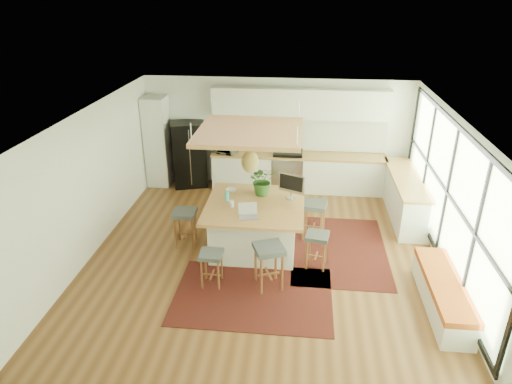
# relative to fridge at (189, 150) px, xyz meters

# --- Properties ---
(floor) EXTENTS (7.00, 7.00, 0.00)m
(floor) POSITION_rel_fridge_xyz_m (2.17, -3.20, -0.93)
(floor) COLOR brown
(floor) RESTS_ON ground
(ceiling) EXTENTS (7.00, 7.00, 0.00)m
(ceiling) POSITION_rel_fridge_xyz_m (2.17, -3.20, 1.78)
(ceiling) COLOR white
(ceiling) RESTS_ON ground
(wall_back) EXTENTS (6.50, 0.00, 6.50)m
(wall_back) POSITION_rel_fridge_xyz_m (2.17, 0.30, 0.42)
(wall_back) COLOR white
(wall_back) RESTS_ON ground
(wall_front) EXTENTS (6.50, 0.00, 6.50)m
(wall_front) POSITION_rel_fridge_xyz_m (2.17, -6.70, 0.42)
(wall_front) COLOR white
(wall_front) RESTS_ON ground
(wall_left) EXTENTS (0.00, 7.00, 7.00)m
(wall_left) POSITION_rel_fridge_xyz_m (-1.08, -3.20, 0.42)
(wall_left) COLOR white
(wall_left) RESTS_ON ground
(wall_right) EXTENTS (0.00, 7.00, 7.00)m
(wall_right) POSITION_rel_fridge_xyz_m (5.42, -3.20, 0.42)
(wall_right) COLOR white
(wall_right) RESTS_ON ground
(window_wall) EXTENTS (0.10, 6.20, 2.60)m
(window_wall) POSITION_rel_fridge_xyz_m (5.39, -3.20, 0.47)
(window_wall) COLOR black
(window_wall) RESTS_ON wall_right
(pantry) EXTENTS (0.55, 0.60, 2.25)m
(pantry) POSITION_rel_fridge_xyz_m (-0.78, -0.02, 0.20)
(pantry) COLOR white
(pantry) RESTS_ON floor
(back_counter_base) EXTENTS (4.20, 0.60, 0.88)m
(back_counter_base) POSITION_rel_fridge_xyz_m (2.72, -0.02, -0.49)
(back_counter_base) COLOR white
(back_counter_base) RESTS_ON floor
(back_counter_top) EXTENTS (4.24, 0.64, 0.05)m
(back_counter_top) POSITION_rel_fridge_xyz_m (2.72, -0.02, -0.03)
(back_counter_top) COLOR #AF7A3E
(back_counter_top) RESTS_ON back_counter_base
(backsplash) EXTENTS (4.20, 0.02, 0.80)m
(backsplash) POSITION_rel_fridge_xyz_m (2.72, 0.28, 0.43)
(backsplash) COLOR white
(backsplash) RESTS_ON wall_back
(upper_cabinets) EXTENTS (4.20, 0.34, 0.70)m
(upper_cabinets) POSITION_rel_fridge_xyz_m (2.72, 0.12, 1.22)
(upper_cabinets) COLOR white
(upper_cabinets) RESTS_ON wall_back
(range) EXTENTS (0.76, 0.62, 1.00)m
(range) POSITION_rel_fridge_xyz_m (2.47, -0.02, -0.43)
(range) COLOR #A5A5AA
(range) RESTS_ON floor
(right_counter_base) EXTENTS (0.60, 2.50, 0.88)m
(right_counter_base) POSITION_rel_fridge_xyz_m (5.10, -1.20, -0.49)
(right_counter_base) COLOR white
(right_counter_base) RESTS_ON floor
(right_counter_top) EXTENTS (0.64, 2.54, 0.05)m
(right_counter_top) POSITION_rel_fridge_xyz_m (5.10, -1.20, -0.03)
(right_counter_top) COLOR #AF7A3E
(right_counter_top) RESTS_ON right_counter_base
(window_bench) EXTENTS (0.52, 2.00, 0.50)m
(window_bench) POSITION_rel_fridge_xyz_m (5.12, -4.40, -0.68)
(window_bench) COLOR white
(window_bench) RESTS_ON floor
(ceiling_panel) EXTENTS (1.86, 1.86, 0.80)m
(ceiling_panel) POSITION_rel_fridge_xyz_m (1.87, -2.80, 1.12)
(ceiling_panel) COLOR #AF7A3E
(ceiling_panel) RESTS_ON ceiling
(rug_near) EXTENTS (2.60, 1.80, 0.01)m
(rug_near) POSITION_rel_fridge_xyz_m (2.11, -4.43, -0.92)
(rug_near) COLOR black
(rug_near) RESTS_ON floor
(rug_right) EXTENTS (1.80, 2.60, 0.01)m
(rug_right) POSITION_rel_fridge_xyz_m (3.61, -2.82, -0.92)
(rug_right) COLOR black
(rug_right) RESTS_ON floor
(fridge) EXTENTS (0.97, 0.86, 1.65)m
(fridge) POSITION_rel_fridge_xyz_m (0.00, 0.00, 0.00)
(fridge) COLOR black
(fridge) RESTS_ON floor
(island) EXTENTS (1.85, 1.85, 0.93)m
(island) POSITION_rel_fridge_xyz_m (1.97, -2.86, -0.46)
(island) COLOR #AF7A3E
(island) RESTS_ON floor
(stool_near_left) EXTENTS (0.39, 0.39, 0.64)m
(stool_near_left) POSITION_rel_fridge_xyz_m (1.38, -4.19, -0.57)
(stool_near_left) COLOR #3E4445
(stool_near_left) RESTS_ON floor
(stool_near_right) EXTENTS (0.61, 0.61, 0.80)m
(stool_near_right) POSITION_rel_fridge_xyz_m (2.34, -4.14, -0.57)
(stool_near_right) COLOR #3E4445
(stool_near_right) RESTS_ON floor
(stool_right_front) EXTENTS (0.46, 0.46, 0.67)m
(stool_right_front) POSITION_rel_fridge_xyz_m (3.15, -3.44, -0.57)
(stool_right_front) COLOR #3E4445
(stool_right_front) RESTS_ON floor
(stool_right_back) EXTENTS (0.53, 0.53, 0.78)m
(stool_right_back) POSITION_rel_fridge_xyz_m (3.11, -2.39, -0.57)
(stool_right_back) COLOR #3E4445
(stool_right_back) RESTS_ON floor
(stool_left_side) EXTENTS (0.45, 0.45, 0.74)m
(stool_left_side) POSITION_rel_fridge_xyz_m (0.61, -2.93, -0.57)
(stool_left_side) COLOR #3E4445
(stool_left_side) RESTS_ON floor
(laptop) EXTENTS (0.40, 0.42, 0.25)m
(laptop) POSITION_rel_fridge_xyz_m (1.91, -3.42, 0.12)
(laptop) COLOR #A5A5AA
(laptop) RESTS_ON island
(monitor) EXTENTS (0.57, 0.41, 0.50)m
(monitor) POSITION_rel_fridge_xyz_m (2.64, -2.55, 0.26)
(monitor) COLOR #A5A5AA
(monitor) RESTS_ON island
(microwave) EXTENTS (0.68, 0.51, 0.41)m
(microwave) POSITION_rel_fridge_xyz_m (0.92, -0.05, 0.21)
(microwave) COLOR #A5A5AA
(microwave) RESTS_ON back_counter_top
(island_plant) EXTENTS (0.69, 0.72, 0.46)m
(island_plant) POSITION_rel_fridge_xyz_m (2.07, -2.40, 0.23)
(island_plant) COLOR #1E4C19
(island_plant) RESTS_ON island
(island_bowl) EXTENTS (0.27, 0.27, 0.05)m
(island_bowl) POSITION_rel_fridge_xyz_m (1.44, -2.34, 0.03)
(island_bowl) COLOR white
(island_bowl) RESTS_ON island
(island_bottle_0) EXTENTS (0.07, 0.07, 0.19)m
(island_bottle_0) POSITION_rel_fridge_xyz_m (1.42, -2.76, 0.10)
(island_bottle_0) COLOR #38D6E1
(island_bottle_0) RESTS_ON island
(island_bottle_1) EXTENTS (0.07, 0.07, 0.19)m
(island_bottle_1) POSITION_rel_fridge_xyz_m (1.57, -3.01, 0.10)
(island_bottle_1) COLOR white
(island_bottle_1) RESTS_ON island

